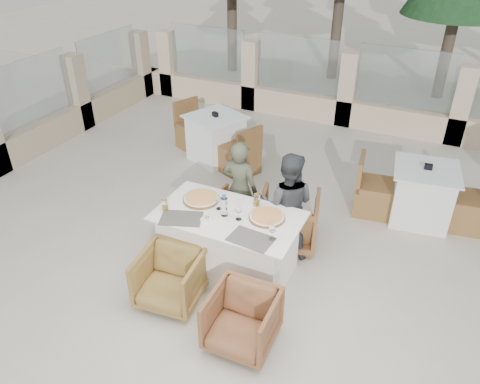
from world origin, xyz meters
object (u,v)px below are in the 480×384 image
at_px(wine_glass_near, 239,212).
at_px(armchair_far_right, 289,220).
at_px(dining_table, 229,243).
at_px(bg_table_b, 422,194).
at_px(pizza_right, 267,217).
at_px(bg_table_a, 216,138).
at_px(diner_left, 240,189).
at_px(armchair_near_right, 242,320).
at_px(wine_glass_corner, 272,232).
at_px(beer_glass_right, 257,200).
at_px(beer_glass_left, 165,205).
at_px(armchair_near_left, 170,278).
at_px(armchair_far_left, 234,214).
at_px(water_bottle, 224,205).
at_px(pizza_left, 201,198).
at_px(wine_glass_centre, 219,202).
at_px(olive_dish, 207,218).
at_px(diner_right, 287,205).

distance_m(wine_glass_near, armchair_far_right, 1.03).
distance_m(dining_table, bg_table_b, 2.75).
distance_m(pizza_right, wine_glass_near, 0.31).
bearing_deg(bg_table_a, bg_table_b, 17.11).
bearing_deg(armchair_far_right, diner_left, -8.45).
distance_m(armchair_near_right, bg_table_b, 3.20).
xyz_separation_m(wine_glass_near, wine_glass_corner, (0.46, -0.17, 0.00)).
height_order(beer_glass_right, bg_table_b, beer_glass_right).
height_order(beer_glass_left, beer_glass_right, beer_glass_right).
relative_size(dining_table, beer_glass_left, 12.15).
distance_m(armchair_near_left, bg_table_b, 3.51).
xyz_separation_m(armchair_far_left, armchair_near_right, (0.87, -1.61, 0.03)).
distance_m(dining_table, armchair_near_left, 0.79).
relative_size(beer_glass_right, armchair_near_left, 0.22).
relative_size(armchair_far_right, diner_left, 0.57).
xyz_separation_m(pizza_right, diner_left, (-0.62, 0.62, -0.15)).
bearing_deg(bg_table_b, wine_glass_corner, -127.19).
relative_size(pizza_right, armchair_near_left, 0.60).
xyz_separation_m(beer_glass_right, armchair_far_left, (-0.48, 0.38, -0.58)).
bearing_deg(water_bottle, wine_glass_near, -1.67).
relative_size(wine_glass_corner, armchair_far_right, 0.25).
distance_m(pizza_left, armchair_near_left, 0.98).
distance_m(water_bottle, armchair_near_left, 0.96).
height_order(beer_glass_right, armchair_near_left, beer_glass_right).
height_order(wine_glass_centre, armchair_near_left, wine_glass_centre).
bearing_deg(pizza_right, armchair_far_left, 139.80).
bearing_deg(beer_glass_right, pizza_left, -163.82).
xyz_separation_m(diner_left, bg_table_b, (2.06, 1.30, -0.26)).
xyz_separation_m(pizza_right, wine_glass_corner, (0.19, -0.32, 0.07)).
distance_m(water_bottle, olive_dish, 0.23).
height_order(dining_table, diner_left, diner_left).
relative_size(dining_table, wine_glass_corner, 8.70).
bearing_deg(wine_glass_centre, armchair_far_right, 51.67).
bearing_deg(wine_glass_centre, bg_table_b, 44.48).
bearing_deg(armchair_far_right, beer_glass_left, 28.04).
height_order(wine_glass_corner, beer_glass_right, wine_glass_corner).
distance_m(water_bottle, bg_table_b, 2.84).
height_order(olive_dish, armchair_near_right, olive_dish).
relative_size(pizza_right, beer_glass_right, 2.74).
bearing_deg(bg_table_b, pizza_left, -147.87).
height_order(wine_glass_centre, beer_glass_right, wine_glass_centre).
bearing_deg(armchair_far_left, bg_table_b, -141.79).
bearing_deg(pizza_left, armchair_near_left, -84.83).
bearing_deg(wine_glass_centre, water_bottle, -37.80).
bearing_deg(diner_right, armchair_near_left, 45.48).
height_order(wine_glass_corner, diner_left, diner_left).
bearing_deg(wine_glass_near, bg_table_b, 50.19).
distance_m(water_bottle, wine_glass_corner, 0.66).
relative_size(wine_glass_corner, armchair_near_left, 0.28).
height_order(armchair_near_left, armchair_near_right, armchair_near_left).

